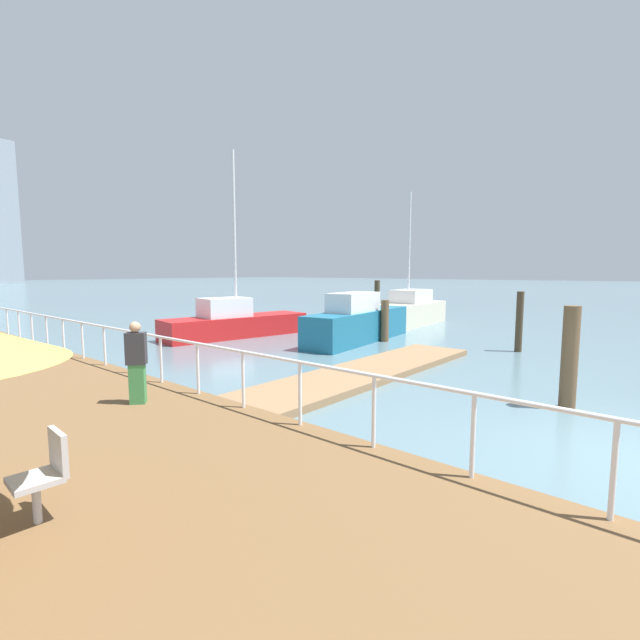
{
  "coord_description": "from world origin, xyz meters",
  "views": [
    {
      "loc": [
        -8.29,
        -0.21,
        2.92
      ],
      "look_at": [
        -0.27,
        6.61,
        1.75
      ],
      "focal_mm": 24.73,
      "sensor_mm": 36.0,
      "label": 1
    }
  ],
  "objects_px": {
    "moored_boat_3": "(234,322)",
    "cafe_chair_0": "(46,469)",
    "pedestrian_0": "(137,362)",
    "moored_boat_2": "(408,311)",
    "moored_boat_1": "(358,322)"
  },
  "relations": [
    {
      "from": "moored_boat_2",
      "to": "moored_boat_1",
      "type": "bearing_deg",
      "value": -169.24
    },
    {
      "from": "moored_boat_3",
      "to": "pedestrian_0",
      "type": "relative_size",
      "value": 5.16
    },
    {
      "from": "moored_boat_3",
      "to": "cafe_chair_0",
      "type": "height_order",
      "value": "moored_boat_3"
    },
    {
      "from": "moored_boat_3",
      "to": "pedestrian_0",
      "type": "bearing_deg",
      "value": -137.77
    },
    {
      "from": "pedestrian_0",
      "to": "moored_boat_3",
      "type": "bearing_deg",
      "value": 42.23
    },
    {
      "from": "moored_boat_2",
      "to": "moored_boat_3",
      "type": "relative_size",
      "value": 0.87
    },
    {
      "from": "cafe_chair_0",
      "to": "moored_boat_3",
      "type": "bearing_deg",
      "value": 44.42
    },
    {
      "from": "moored_boat_2",
      "to": "pedestrian_0",
      "type": "xyz_separation_m",
      "value": [
        -17.35,
        -3.86,
        0.44
      ]
    },
    {
      "from": "moored_boat_2",
      "to": "pedestrian_0",
      "type": "bearing_deg",
      "value": -167.45
    },
    {
      "from": "cafe_chair_0",
      "to": "moored_boat_2",
      "type": "bearing_deg",
      "value": 19.31
    },
    {
      "from": "moored_boat_1",
      "to": "cafe_chair_0",
      "type": "height_order",
      "value": "moored_boat_1"
    },
    {
      "from": "moored_boat_1",
      "to": "moored_boat_2",
      "type": "xyz_separation_m",
      "value": [
        6.41,
        1.22,
        -0.03
      ]
    },
    {
      "from": "moored_boat_2",
      "to": "pedestrian_0",
      "type": "distance_m",
      "value": 17.78
    },
    {
      "from": "moored_boat_1",
      "to": "moored_boat_2",
      "type": "height_order",
      "value": "moored_boat_2"
    },
    {
      "from": "moored_boat_1",
      "to": "moored_boat_2",
      "type": "bearing_deg",
      "value": 10.76
    }
  ]
}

